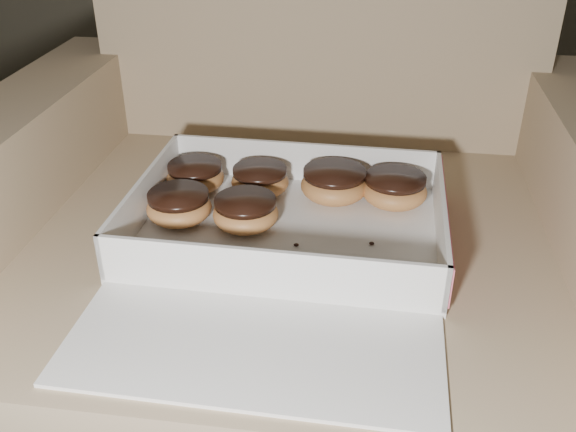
# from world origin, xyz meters

# --- Properties ---
(armchair) EXTENTS (0.97, 0.82, 1.01)m
(armchair) POSITION_xyz_m (-0.01, 0.75, 0.32)
(armchair) COLOR #978160
(armchair) RESTS_ON floor
(bakery_box) EXTENTS (0.43, 0.50, 0.07)m
(bakery_box) POSITION_xyz_m (-0.02, 0.62, 0.46)
(bakery_box) COLOR white
(bakery_box) RESTS_ON armchair
(donut_a) EXTENTS (0.09, 0.09, 0.04)m
(donut_a) POSITION_xyz_m (-0.08, 0.76, 0.48)
(donut_a) COLOR #BD7B42
(donut_a) RESTS_ON bakery_box
(donut_b) EXTENTS (0.09, 0.09, 0.04)m
(donut_b) POSITION_xyz_m (-0.18, 0.76, 0.48)
(donut_b) COLOR #BD7B42
(donut_b) RESTS_ON bakery_box
(donut_c) EXTENTS (0.09, 0.09, 0.05)m
(donut_c) POSITION_xyz_m (-0.08, 0.66, 0.48)
(donut_c) COLOR #BD7B42
(donut_c) RESTS_ON bakery_box
(donut_d) EXTENTS (0.09, 0.09, 0.05)m
(donut_d) POSITION_xyz_m (-0.17, 0.66, 0.48)
(donut_d) COLOR #BD7B42
(donut_d) RESTS_ON bakery_box
(donut_e) EXTENTS (0.10, 0.10, 0.05)m
(donut_e) POSITION_xyz_m (0.13, 0.75, 0.48)
(donut_e) COLOR #BD7B42
(donut_e) RESTS_ON bakery_box
(donut_f) EXTENTS (0.10, 0.10, 0.05)m
(donut_f) POSITION_xyz_m (0.04, 0.75, 0.49)
(donut_f) COLOR #BD7B42
(donut_f) RESTS_ON bakery_box
(crumb_a) EXTENTS (0.01, 0.01, 0.00)m
(crumb_a) POSITION_xyz_m (0.12, 0.59, 0.46)
(crumb_a) COLOR black
(crumb_a) RESTS_ON bakery_box
(crumb_b) EXTENTS (0.01, 0.01, 0.00)m
(crumb_b) POSITION_xyz_m (-0.10, 0.55, 0.46)
(crumb_b) COLOR black
(crumb_b) RESTS_ON bakery_box
(crumb_c) EXTENTS (0.01, 0.01, 0.00)m
(crumb_c) POSITION_xyz_m (-0.00, 0.62, 0.46)
(crumb_c) COLOR black
(crumb_c) RESTS_ON bakery_box
(crumb_d) EXTENTS (0.01, 0.01, 0.00)m
(crumb_d) POSITION_xyz_m (0.10, 0.64, 0.46)
(crumb_d) COLOR black
(crumb_d) RESTS_ON bakery_box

